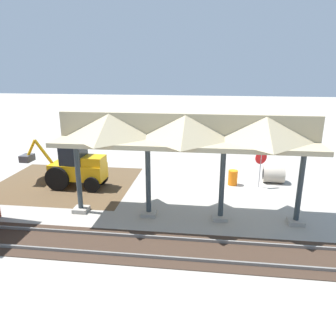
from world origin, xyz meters
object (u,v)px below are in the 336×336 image
(stop_sign, at_px, (261,162))
(traffic_barrel, at_px, (233,178))
(backhoe, at_px, (75,166))
(concrete_pipe, at_px, (273,175))

(stop_sign, xyz_separation_m, traffic_barrel, (1.51, -0.22, -1.12))
(stop_sign, distance_m, backhoe, 10.75)
(stop_sign, height_order, backhoe, backhoe)
(traffic_barrel, bearing_deg, concrete_pipe, -163.19)
(backhoe, bearing_deg, traffic_barrel, -170.52)
(backhoe, xyz_separation_m, traffic_barrel, (-9.16, -1.53, -0.82))
(concrete_pipe, height_order, traffic_barrel, concrete_pipe)
(stop_sign, relative_size, backhoe, 0.43)
(stop_sign, height_order, traffic_barrel, stop_sign)
(stop_sign, xyz_separation_m, concrete_pipe, (-0.98, -0.98, -1.07))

